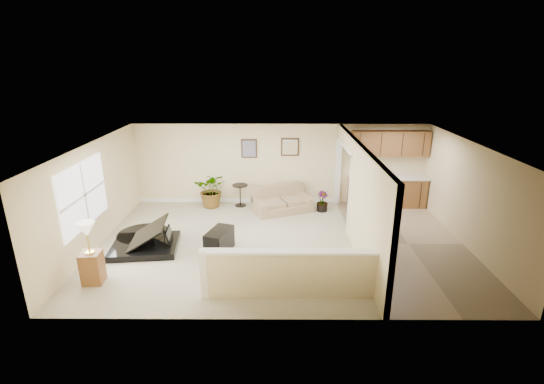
{
  "coord_description": "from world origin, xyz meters",
  "views": [
    {
      "loc": [
        -0.17,
        -8.84,
        4.35
      ],
      "look_at": [
        -0.23,
        0.4,
        1.22
      ],
      "focal_mm": 26.0,
      "sensor_mm": 36.0,
      "label": 1
    }
  ],
  "objects_px": {
    "piano_bench": "(219,241)",
    "accent_table": "(240,192)",
    "piano": "(144,223)",
    "lamp_stand": "(91,258)",
    "loveseat": "(282,199)",
    "small_plant": "(322,203)",
    "palm_plant": "(212,190)"
  },
  "relations": [
    {
      "from": "piano",
      "to": "lamp_stand",
      "type": "bearing_deg",
      "value": -115.21
    },
    {
      "from": "piano_bench",
      "to": "lamp_stand",
      "type": "distance_m",
      "value": 2.77
    },
    {
      "from": "loveseat",
      "to": "palm_plant",
      "type": "height_order",
      "value": "palm_plant"
    },
    {
      "from": "piano_bench",
      "to": "palm_plant",
      "type": "distance_m",
      "value": 3.09
    },
    {
      "from": "piano_bench",
      "to": "small_plant",
      "type": "distance_m",
      "value": 3.83
    },
    {
      "from": "palm_plant",
      "to": "piano_bench",
      "type": "bearing_deg",
      "value": -78.64
    },
    {
      "from": "piano",
      "to": "small_plant",
      "type": "relative_size",
      "value": 3.2
    },
    {
      "from": "piano",
      "to": "accent_table",
      "type": "xyz_separation_m",
      "value": [
        2.08,
        2.81,
        -0.16
      ]
    },
    {
      "from": "piano",
      "to": "accent_table",
      "type": "height_order",
      "value": "piano"
    },
    {
      "from": "small_plant",
      "to": "lamp_stand",
      "type": "relative_size",
      "value": 0.47
    },
    {
      "from": "piano",
      "to": "lamp_stand",
      "type": "height_order",
      "value": "piano"
    },
    {
      "from": "accent_table",
      "to": "loveseat",
      "type": "bearing_deg",
      "value": -15.49
    },
    {
      "from": "small_plant",
      "to": "accent_table",
      "type": "bearing_deg",
      "value": 170.58
    },
    {
      "from": "lamp_stand",
      "to": "loveseat",
      "type": "bearing_deg",
      "value": 46.1
    },
    {
      "from": "accent_table",
      "to": "lamp_stand",
      "type": "bearing_deg",
      "value": -120.68
    },
    {
      "from": "loveseat",
      "to": "small_plant",
      "type": "distance_m",
      "value": 1.21
    },
    {
      "from": "lamp_stand",
      "to": "piano_bench",
      "type": "bearing_deg",
      "value": 29.42
    },
    {
      "from": "piano_bench",
      "to": "loveseat",
      "type": "distance_m",
      "value": 3.13
    },
    {
      "from": "accent_table",
      "to": "lamp_stand",
      "type": "height_order",
      "value": "lamp_stand"
    },
    {
      "from": "piano_bench",
      "to": "accent_table",
      "type": "bearing_deg",
      "value": 85.6
    },
    {
      "from": "accent_table",
      "to": "palm_plant",
      "type": "distance_m",
      "value": 0.85
    },
    {
      "from": "piano_bench",
      "to": "small_plant",
      "type": "xyz_separation_m",
      "value": [
        2.73,
        2.68,
        -0.02
      ]
    },
    {
      "from": "piano",
      "to": "piano_bench",
      "type": "xyz_separation_m",
      "value": [
        1.85,
        -0.28,
        -0.33
      ]
    },
    {
      "from": "loveseat",
      "to": "lamp_stand",
      "type": "relative_size",
      "value": 1.52
    },
    {
      "from": "palm_plant",
      "to": "small_plant",
      "type": "xyz_separation_m",
      "value": [
        3.34,
        -0.34,
        -0.28
      ]
    },
    {
      "from": "accent_table",
      "to": "small_plant",
      "type": "bearing_deg",
      "value": -9.42
    },
    {
      "from": "piano",
      "to": "loveseat",
      "type": "xyz_separation_m",
      "value": [
        3.38,
        2.45,
        -0.24
      ]
    },
    {
      "from": "piano",
      "to": "loveseat",
      "type": "bearing_deg",
      "value": 29.47
    },
    {
      "from": "piano_bench",
      "to": "loveseat",
      "type": "bearing_deg",
      "value": 60.72
    },
    {
      "from": "palm_plant",
      "to": "small_plant",
      "type": "relative_size",
      "value": 1.8
    },
    {
      "from": "piano_bench",
      "to": "accent_table",
      "type": "distance_m",
      "value": 3.11
    },
    {
      "from": "piano",
      "to": "accent_table",
      "type": "distance_m",
      "value": 3.5
    }
  ]
}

